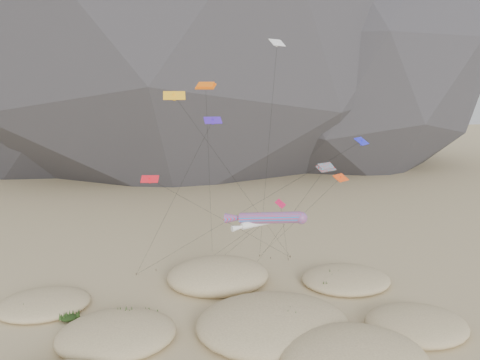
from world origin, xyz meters
name	(u,v)px	position (x,y,z in m)	size (l,w,h in m)	color
ground	(255,350)	(0.00, 0.00, 0.00)	(500.00, 500.00, 0.00)	#CCB789
dunes	(234,329)	(-1.51, 2.92, 0.72)	(50.09, 37.66, 3.89)	#CCB789
dune_grass	(236,330)	(-1.36, 2.59, 0.84)	(41.85, 30.70, 1.45)	black
kite_stakes	(230,263)	(1.50, 22.52, 0.15)	(22.62, 4.40, 0.30)	#3F2D1E
rainbow_tube_kite	(267,218)	(2.86, 6.87, 11.17)	(8.36, 20.01, 12.19)	#FF1A2F
white_tube_kite	(259,223)	(2.19, 7.79, 10.39)	(6.97, 17.60, 11.03)	white
orange_parafoil	(206,89)	(-2.82, 12.89, 24.75)	(3.92, 16.64, 25.60)	#E85E0C
multi_parafoil	(325,169)	(10.34, 9.50, 15.88)	(6.04, 14.46, 16.51)	red
delta_kites	(253,142)	(2.17, 10.81, 18.93)	(26.37, 18.43, 30.24)	silver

